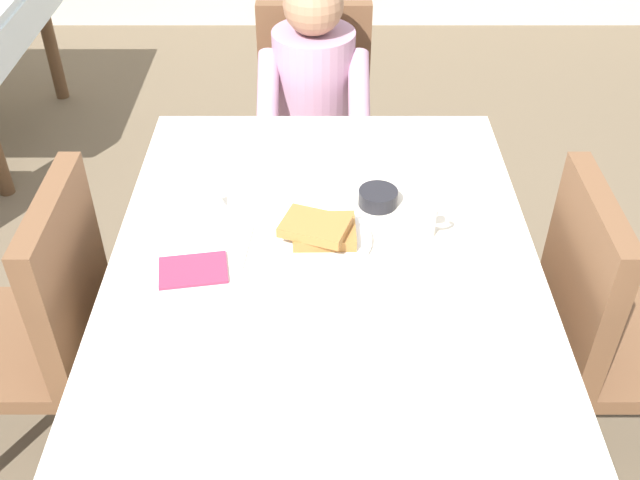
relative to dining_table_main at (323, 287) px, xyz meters
The scene contains 15 objects.
ground_plane 0.65m from the dining_table_main, ahead, with size 14.00×14.00×0.00m, color brown.
dining_table_main is the anchor object (origin of this frame).
chair_diner 1.18m from the dining_table_main, 91.68° to the left, with size 0.44×0.45×0.93m.
diner_person 1.01m from the dining_table_main, 91.94° to the left, with size 0.40×0.43×1.12m.
chair_right_side 0.78m from the dining_table_main, ahead, with size 0.45×0.44×0.93m.
chair_left_side 0.78m from the dining_table_main, behind, with size 0.45×0.44×0.93m.
plate_breakfast 0.12m from the dining_table_main, 101.01° to the left, with size 0.28×0.28×0.02m, color white.
breakfast_stack 0.15m from the dining_table_main, 97.94° to the left, with size 0.21×0.17×0.06m.
cup_coffee 0.31m from the dining_table_main, 23.63° to the left, with size 0.11×0.08×0.08m.
bowl_butter 0.31m from the dining_table_main, 58.56° to the left, with size 0.11×0.11×0.04m, color black.
syrup_pitcher 0.41m from the dining_table_main, 143.60° to the left, with size 0.08×0.08×0.07m.
fork_left_of_plate 0.23m from the dining_table_main, 164.66° to the left, with size 0.18×0.01×0.01m, color silver.
knife_right_of_plate 0.21m from the dining_table_main, 17.78° to the left, with size 0.20×0.01×0.01m, color silver.
spoon_near_edge 0.23m from the dining_table_main, 85.80° to the right, with size 0.15×0.01×0.01m, color silver.
napkin_folded 0.34m from the dining_table_main, behind, with size 0.17×0.12×0.01m, color #8C2D4C.
Camera 1 is at (-0.01, -1.43, 1.95)m, focal length 41.22 mm.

